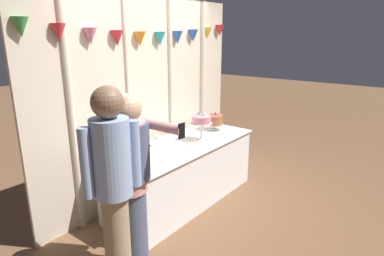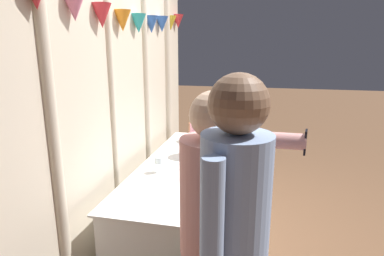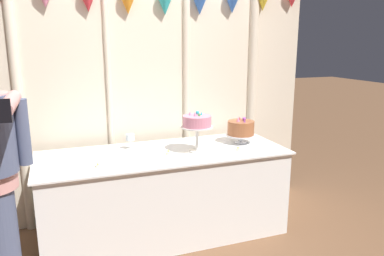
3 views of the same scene
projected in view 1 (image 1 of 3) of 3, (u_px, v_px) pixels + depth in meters
ground_plane at (189, 202)px, 4.15m from camera, size 24.00×24.00×0.00m
draped_curtain at (150, 94)px, 4.17m from camera, size 3.34×0.15×2.52m
cake_table at (183, 172)px, 4.10m from camera, size 2.11×0.81×0.76m
cake_display_nearleft at (201, 121)px, 4.08m from camera, size 0.28×0.28×0.35m
cake_display_nearright at (214, 120)px, 4.56m from camera, size 0.27×0.27×0.26m
wine_glass at (157, 138)px, 3.88m from camera, size 0.08×0.08×0.14m
tealight_far_left at (163, 161)px, 3.44m from camera, size 0.05×0.05×0.03m
tealight_near_left at (188, 144)px, 3.96m from camera, size 0.05×0.05×0.04m
tealight_near_right at (222, 134)px, 4.36m from camera, size 0.04×0.04×0.04m
guest_girl_blue_dress at (129, 178)px, 2.74m from camera, size 0.45×0.67×1.62m
guest_man_dark_suit at (131, 179)px, 2.74m from camera, size 0.49×0.40×1.61m
guest_man_pink_jacket at (113, 184)px, 2.44m from camera, size 0.43×0.37×1.72m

